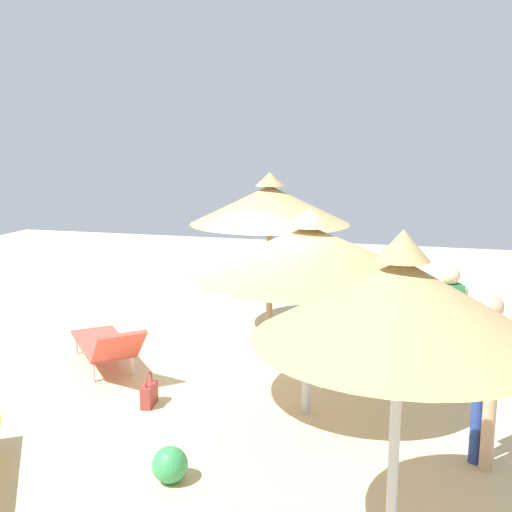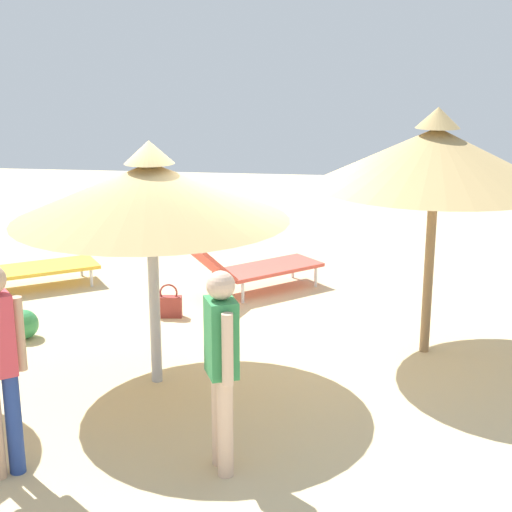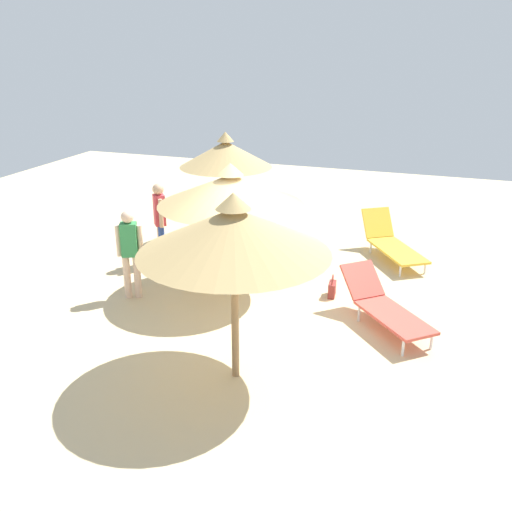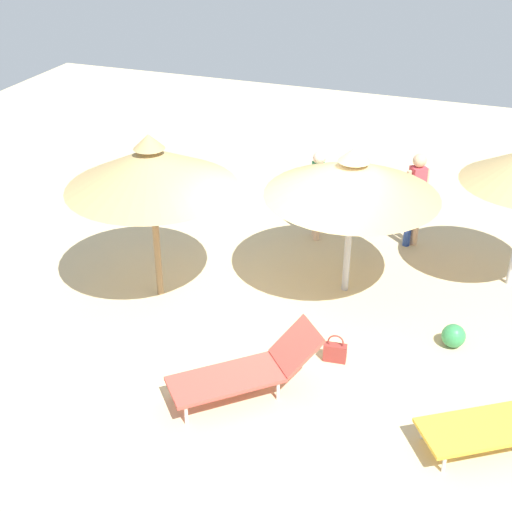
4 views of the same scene
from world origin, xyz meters
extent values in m
cube|color=beige|center=(0.00, 0.00, -0.05)|extent=(24.00, 24.00, 0.10)
cylinder|color=olive|center=(2.18, 0.22, 1.12)|extent=(0.11, 0.11, 2.23)
cone|color=tan|center=(2.18, 0.22, 2.20)|extent=(2.61, 2.61, 0.62)
cone|color=tan|center=(2.18, 0.22, 2.61)|extent=(0.47, 0.47, 0.22)
cylinder|color=#B2B2B7|center=(-0.62, -0.94, 1.07)|extent=(0.11, 0.11, 2.15)
cone|color=tan|center=(-0.62, -0.94, 1.98)|extent=(2.71, 2.71, 0.56)
cone|color=tan|center=(-0.62, -0.94, 2.36)|extent=(0.49, 0.49, 0.22)
cube|color=#CC4C3F|center=(0.20, 2.23, 0.32)|extent=(1.53, 1.47, 0.05)
cylinder|color=silver|center=(0.48, 2.85, 0.15)|extent=(0.04, 0.04, 0.29)
cylinder|color=silver|center=(0.84, 2.45, 0.15)|extent=(0.04, 0.04, 0.29)
cylinder|color=silver|center=(-0.45, 2.02, 0.15)|extent=(0.04, 0.04, 0.29)
cylinder|color=silver|center=(-0.09, 1.62, 0.15)|extent=(0.04, 0.04, 0.29)
cube|color=#CC4C3F|center=(-0.55, 1.57, 0.58)|extent=(0.83, 0.84, 0.50)
cube|color=gold|center=(-3.07, 1.92, 0.28)|extent=(1.77, 1.48, 0.05)
cylinder|color=silver|center=(-2.64, 2.55, 0.13)|extent=(0.04, 0.04, 0.25)
cylinder|color=silver|center=(-2.33, 2.08, 0.13)|extent=(0.04, 0.04, 0.25)
cylinder|color=beige|center=(0.30, -2.46, 0.42)|extent=(0.13, 0.13, 0.84)
cylinder|color=beige|center=(0.38, -2.64, 0.42)|extent=(0.13, 0.13, 0.84)
cube|color=#338C4C|center=(0.34, -2.55, 1.15)|extent=(0.32, 0.35, 0.63)
sphere|color=beige|center=(0.34, -2.55, 1.58)|extent=(0.23, 0.23, 0.23)
cylinder|color=beige|center=(0.26, -2.37, 1.13)|extent=(0.09, 0.09, 0.58)
cylinder|color=beige|center=(0.42, -2.73, 1.13)|extent=(0.09, 0.09, 0.58)
cylinder|color=navy|center=(-1.31, -2.80, 0.44)|extent=(0.13, 0.13, 0.88)
cylinder|color=tan|center=(-1.23, -2.74, 1.18)|extent=(0.09, 0.09, 0.60)
cube|color=maroon|center=(-0.94, 0.96, 0.14)|extent=(0.34, 0.16, 0.27)
torus|color=maroon|center=(-0.94, 0.96, 0.32)|extent=(0.23, 0.05, 0.23)
sphere|color=#338C4C|center=(-2.46, 0.03, 0.17)|extent=(0.35, 0.35, 0.35)
camera|label=1|loc=(-7.38, -2.17, 3.20)|focal=42.74mm
camera|label=2|loc=(1.32, -8.19, 3.40)|focal=54.93mm
camera|label=3|loc=(8.76, 2.84, 4.58)|focal=39.92mm
camera|label=4|loc=(-2.62, 8.78, 6.19)|focal=49.35mm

